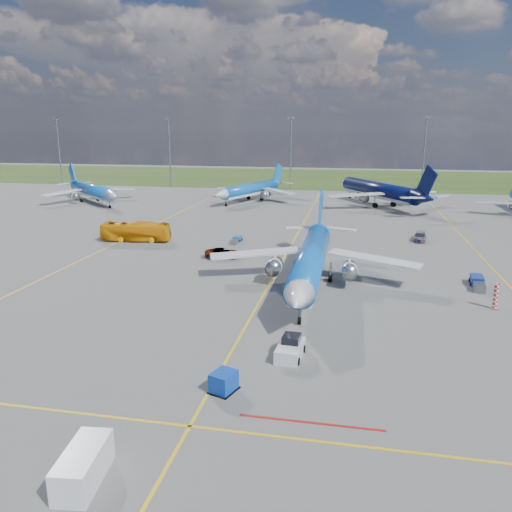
% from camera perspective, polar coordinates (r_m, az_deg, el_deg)
% --- Properties ---
extents(ground, '(400.00, 400.00, 0.00)m').
position_cam_1_polar(ground, '(53.00, -0.66, -7.11)').
color(ground, '#595957').
rests_on(ground, ground).
extents(grass_strip, '(400.00, 80.00, 0.01)m').
position_cam_1_polar(grass_strip, '(199.42, 8.29, 8.80)').
color(grass_strip, '#2D4719').
rests_on(grass_strip, ground).
extents(taxiway_lines, '(60.25, 160.00, 0.02)m').
position_cam_1_polar(taxiway_lines, '(79.01, 3.57, 0.21)').
color(taxiway_lines, yellow).
rests_on(taxiway_lines, ground).
extents(floodlight_masts, '(202.20, 0.50, 22.70)m').
position_cam_1_polar(floodlight_masts, '(158.35, 11.34, 11.76)').
color(floodlight_masts, slate).
rests_on(floodlight_masts, ground).
extents(warning_post, '(0.50, 0.50, 3.00)m').
position_cam_1_polar(warning_post, '(61.13, 25.71, -4.12)').
color(warning_post, red).
rests_on(warning_post, ground).
extents(bg_jet_nw, '(44.36, 43.61, 9.26)m').
position_cam_1_polar(bg_jet_nw, '(140.21, -18.13, 5.83)').
color(bg_jet_nw, blue).
rests_on(bg_jet_nw, ground).
extents(bg_jet_nnw, '(36.82, 41.57, 9.03)m').
position_cam_1_polar(bg_jet_nnw, '(136.35, -0.63, 6.32)').
color(bg_jet_nnw, blue).
rests_on(bg_jet_nnw, ground).
extents(bg_jet_n, '(49.81, 53.43, 11.21)m').
position_cam_1_polar(bg_jet_n, '(132.16, 13.74, 5.64)').
color(bg_jet_n, '#070E3E').
rests_on(bg_jet_n, ground).
extents(main_airliner, '(29.40, 38.52, 10.07)m').
position_cam_1_polar(main_airliner, '(63.58, 6.21, -3.45)').
color(main_airliner, blue).
rests_on(main_airliner, ground).
extents(pushback_tug, '(2.33, 5.52, 1.85)m').
position_cam_1_polar(pushback_tug, '(44.46, 3.95, -10.53)').
color(pushback_tug, silver).
rests_on(pushback_tug, ground).
extents(uld_container, '(2.10, 2.34, 1.55)m').
position_cam_1_polar(uld_container, '(39.19, -3.71, -14.14)').
color(uld_container, '#0C3AAC').
rests_on(uld_container, ground).
extents(service_van, '(2.51, 4.72, 1.99)m').
position_cam_1_polar(service_van, '(32.09, -19.13, -21.73)').
color(service_van, white).
rests_on(service_van, ground).
extents(apron_bus, '(12.32, 4.11, 3.37)m').
position_cam_1_polar(apron_bus, '(90.16, -13.59, 2.72)').
color(apron_bus, '#F2A00E').
rests_on(apron_bus, ground).
extents(service_car_a, '(3.03, 3.81, 1.22)m').
position_cam_1_polar(service_car_a, '(96.62, -12.65, 2.90)').
color(service_car_a, '#999999').
rests_on(service_car_a, ground).
extents(service_car_b, '(5.82, 3.50, 1.51)m').
position_cam_1_polar(service_car_b, '(76.71, -3.83, 0.34)').
color(service_car_b, '#999999').
rests_on(service_car_b, ground).
extents(service_car_c, '(2.86, 5.32, 1.47)m').
position_cam_1_polar(service_car_c, '(92.62, 18.23, 2.10)').
color(service_car_c, '#999999').
rests_on(service_car_c, ground).
extents(baggage_tug_w, '(1.91, 5.29, 1.16)m').
position_cam_1_polar(baggage_tug_w, '(68.74, 24.01, -2.80)').
color(baggage_tug_w, navy).
rests_on(baggage_tug_w, ground).
extents(baggage_tug_c, '(1.31, 4.22, 0.94)m').
position_cam_1_polar(baggage_tug_c, '(87.01, -2.27, 1.86)').
color(baggage_tug_c, '#1B5AA7').
rests_on(baggage_tug_c, ground).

